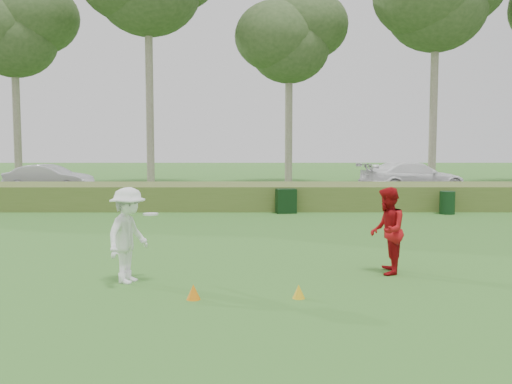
{
  "coord_description": "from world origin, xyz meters",
  "views": [
    {
      "loc": [
        -0.03,
        -9.69,
        2.5
      ],
      "look_at": [
        0.0,
        4.0,
        1.3
      ],
      "focal_mm": 40.0,
      "sensor_mm": 36.0,
      "label": 1
    }
  ],
  "objects_px": {
    "player_red": "(387,231)",
    "car_mid": "(49,179)",
    "car_right": "(413,178)",
    "cone_yellow": "(299,291)",
    "utility_cabinet": "(286,201)",
    "trash_bin": "(447,203)",
    "cone_orange": "(193,292)",
    "player_white": "(128,235)"
  },
  "relations": [
    {
      "from": "cone_yellow",
      "to": "utility_cabinet",
      "type": "bearing_deg",
      "value": 87.92
    },
    {
      "from": "cone_orange",
      "to": "utility_cabinet",
      "type": "relative_size",
      "value": 0.29
    },
    {
      "from": "car_mid",
      "to": "car_right",
      "type": "xyz_separation_m",
      "value": [
        17.52,
        -0.31,
        0.07
      ]
    },
    {
      "from": "player_white",
      "to": "cone_yellow",
      "type": "height_order",
      "value": "player_white"
    },
    {
      "from": "cone_orange",
      "to": "car_right",
      "type": "bearing_deg",
      "value": 64.93
    },
    {
      "from": "cone_yellow",
      "to": "player_white",
      "type": "bearing_deg",
      "value": 160.42
    },
    {
      "from": "trash_bin",
      "to": "car_right",
      "type": "distance_m",
      "value": 7.52
    },
    {
      "from": "trash_bin",
      "to": "car_mid",
      "type": "relative_size",
      "value": 0.19
    },
    {
      "from": "player_white",
      "to": "car_right",
      "type": "xyz_separation_m",
      "value": [
        9.83,
        17.18,
        -0.04
      ]
    },
    {
      "from": "player_red",
      "to": "trash_bin",
      "type": "relative_size",
      "value": 2.08
    },
    {
      "from": "cone_orange",
      "to": "cone_yellow",
      "type": "relative_size",
      "value": 1.09
    },
    {
      "from": "player_red",
      "to": "trash_bin",
      "type": "distance_m",
      "value": 9.99
    },
    {
      "from": "player_red",
      "to": "car_mid",
      "type": "bearing_deg",
      "value": -131.37
    },
    {
      "from": "player_red",
      "to": "utility_cabinet",
      "type": "relative_size",
      "value": 1.92
    },
    {
      "from": "player_white",
      "to": "player_red",
      "type": "xyz_separation_m",
      "value": [
        4.76,
        0.68,
        -0.02
      ]
    },
    {
      "from": "cone_orange",
      "to": "car_mid",
      "type": "bearing_deg",
      "value": 115.72
    },
    {
      "from": "player_red",
      "to": "utility_cabinet",
      "type": "bearing_deg",
      "value": -159.26
    },
    {
      "from": "player_white",
      "to": "cone_orange",
      "type": "height_order",
      "value": "player_white"
    },
    {
      "from": "car_right",
      "to": "cone_orange",
      "type": "bearing_deg",
      "value": 140.52
    },
    {
      "from": "cone_yellow",
      "to": "utility_cabinet",
      "type": "relative_size",
      "value": 0.26
    },
    {
      "from": "player_red",
      "to": "cone_yellow",
      "type": "bearing_deg",
      "value": -34.26
    },
    {
      "from": "player_white",
      "to": "cone_orange",
      "type": "distance_m",
      "value": 1.84
    },
    {
      "from": "utility_cabinet",
      "to": "car_mid",
      "type": "distance_m",
      "value": 13.37
    },
    {
      "from": "utility_cabinet",
      "to": "car_right",
      "type": "xyz_separation_m",
      "value": [
        6.48,
        7.22,
        0.38
      ]
    },
    {
      "from": "player_white",
      "to": "cone_yellow",
      "type": "distance_m",
      "value": 3.22
    },
    {
      "from": "utility_cabinet",
      "to": "car_mid",
      "type": "xyz_separation_m",
      "value": [
        -11.04,
        7.52,
        0.31
      ]
    },
    {
      "from": "car_mid",
      "to": "player_white",
      "type": "bearing_deg",
      "value": -150.6
    },
    {
      "from": "cone_orange",
      "to": "player_white",
      "type": "bearing_deg",
      "value": 138.8
    },
    {
      "from": "cone_yellow",
      "to": "player_red",
      "type": "bearing_deg",
      "value": 43.64
    },
    {
      "from": "player_red",
      "to": "car_mid",
      "type": "distance_m",
      "value": 20.93
    },
    {
      "from": "player_red",
      "to": "car_right",
      "type": "height_order",
      "value": "player_red"
    },
    {
      "from": "player_white",
      "to": "car_mid",
      "type": "relative_size",
      "value": 0.41
    },
    {
      "from": "trash_bin",
      "to": "car_mid",
      "type": "bearing_deg",
      "value": 155.0
    },
    {
      "from": "trash_bin",
      "to": "player_red",
      "type": "bearing_deg",
      "value": -114.91
    },
    {
      "from": "utility_cabinet",
      "to": "trash_bin",
      "type": "bearing_deg",
      "value": -13.2
    },
    {
      "from": "player_white",
      "to": "player_red",
      "type": "relative_size",
      "value": 1.03
    },
    {
      "from": "cone_yellow",
      "to": "utility_cabinet",
      "type": "height_order",
      "value": "utility_cabinet"
    },
    {
      "from": "cone_orange",
      "to": "trash_bin",
      "type": "distance_m",
      "value": 13.29
    },
    {
      "from": "car_mid",
      "to": "car_right",
      "type": "height_order",
      "value": "car_right"
    },
    {
      "from": "cone_yellow",
      "to": "trash_bin",
      "type": "relative_size",
      "value": 0.28
    },
    {
      "from": "cone_orange",
      "to": "trash_bin",
      "type": "bearing_deg",
      "value": 54.62
    },
    {
      "from": "player_white",
      "to": "trash_bin",
      "type": "height_order",
      "value": "player_white"
    }
  ]
}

